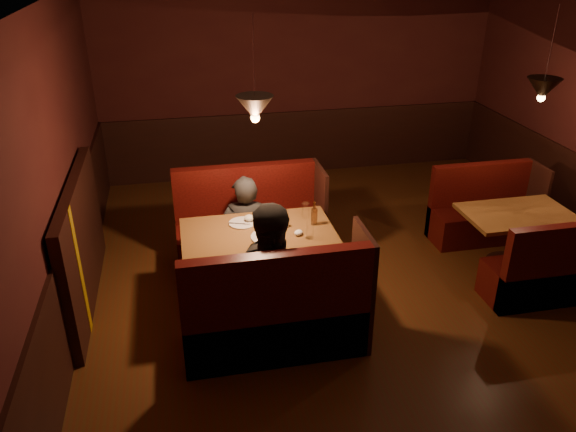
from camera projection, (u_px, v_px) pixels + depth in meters
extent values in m
cube|color=#5B2913|center=(368.00, 287.00, 6.10)|extent=(6.00, 7.00, 0.01)
cube|color=black|center=(389.00, 3.00, 4.81)|extent=(6.00, 7.00, 0.01)
cube|color=#381111|center=(299.00, 82.00, 8.53)|extent=(6.00, 0.01, 2.90)
cube|color=#381111|center=(52.00, 186.00, 4.91)|extent=(0.01, 7.00, 2.90)
cube|color=black|center=(298.00, 142.00, 8.93)|extent=(6.00, 0.04, 1.00)
cube|color=black|center=(73.00, 278.00, 5.33)|extent=(0.04, 7.00, 1.00)
cube|color=black|center=(82.00, 244.00, 5.63)|extent=(0.10, 2.20, 1.30)
cube|color=#BB9012|center=(81.00, 271.00, 5.16)|extent=(0.01, 0.12, 1.30)
cylinder|color=#333333|center=(254.00, 62.00, 4.80)|extent=(0.01, 0.01, 0.80)
cone|color=black|center=(255.00, 108.00, 4.97)|extent=(0.34, 0.34, 0.22)
sphere|color=#FFBF72|center=(255.00, 118.00, 5.01)|extent=(0.08, 0.08, 0.08)
cylinder|color=#333333|center=(551.00, 48.00, 5.44)|extent=(0.01, 0.01, 0.80)
cone|color=black|center=(543.00, 89.00, 5.61)|extent=(0.34, 0.34, 0.22)
sphere|color=#FFBF72|center=(541.00, 98.00, 5.65)|extent=(0.08, 0.08, 0.08)
cube|color=brown|center=(258.00, 234.00, 5.53)|extent=(1.51, 0.91, 0.05)
cylinder|color=black|center=(259.00, 269.00, 5.71)|extent=(0.15, 0.15, 0.75)
cylinder|color=black|center=(260.00, 298.00, 5.87)|extent=(0.60, 0.60, 0.04)
cylinder|color=silver|center=(266.00, 237.00, 5.40)|extent=(0.30, 0.30, 0.02)
cube|color=black|center=(272.00, 233.00, 5.41)|extent=(0.10, 0.09, 0.04)
ellipsoid|color=silver|center=(263.00, 234.00, 5.37)|extent=(0.08, 0.08, 0.06)
cube|color=tan|center=(270.00, 239.00, 5.31)|extent=(0.09, 0.09, 0.03)
cylinder|color=silver|center=(269.00, 238.00, 5.37)|extent=(0.12, 0.09, 0.01)
cylinder|color=silver|center=(243.00, 223.00, 5.68)|extent=(0.28, 0.28, 0.02)
ellipsoid|color=beige|center=(249.00, 218.00, 5.70)|extent=(0.11, 0.11, 0.06)
cube|color=silver|center=(239.00, 224.00, 5.64)|extent=(0.21, 0.08, 0.00)
cylinder|color=white|center=(286.00, 223.00, 5.60)|extent=(0.06, 0.06, 0.09)
cylinder|color=white|center=(306.00, 210.00, 5.78)|extent=(0.08, 0.08, 0.16)
cylinder|color=white|center=(310.00, 230.00, 5.37)|extent=(0.08, 0.08, 0.16)
cylinder|color=#47230F|center=(314.00, 217.00, 5.63)|extent=(0.06, 0.06, 0.17)
cylinder|color=#47230F|center=(314.00, 206.00, 5.58)|extent=(0.03, 0.03, 0.08)
ellipsoid|color=white|center=(298.00, 233.00, 5.46)|extent=(0.12, 0.12, 0.05)
cube|color=black|center=(249.00, 244.00, 6.46)|extent=(1.61, 0.59, 0.48)
cube|color=black|center=(245.00, 211.00, 6.52)|extent=(1.61, 0.13, 1.13)
cube|color=black|center=(319.00, 213.00, 6.46)|extent=(0.04, 0.59, 1.13)
cube|color=black|center=(273.00, 326.00, 5.09)|extent=(1.61, 0.59, 0.48)
cube|color=black|center=(277.00, 312.00, 4.74)|extent=(1.61, 0.13, 1.13)
cube|color=black|center=(362.00, 286.00, 5.10)|extent=(0.04, 0.59, 1.13)
cube|color=brown|center=(518.00, 214.00, 6.23)|extent=(1.19, 0.76, 0.04)
cylinder|color=black|center=(512.00, 241.00, 6.38)|extent=(0.13, 0.13, 0.63)
cylinder|color=black|center=(508.00, 263.00, 6.51)|extent=(0.50, 0.50, 0.04)
cube|color=black|center=(482.00, 224.00, 7.00)|extent=(1.28, 0.49, 0.40)
cube|color=black|center=(477.00, 198.00, 7.05)|extent=(1.28, 0.11, 0.94)
cube|color=black|center=(534.00, 200.00, 7.00)|extent=(0.04, 0.49, 0.94)
cube|color=black|center=(545.00, 280.00, 5.86)|extent=(1.28, 0.49, 0.40)
cube|color=black|center=(562.00, 267.00, 5.57)|extent=(1.28, 0.11, 0.94)
imported|color=#272727|center=(245.00, 211.00, 6.08)|extent=(0.59, 0.42, 1.50)
imported|color=black|center=(276.00, 258.00, 4.97)|extent=(1.01, 0.90, 1.72)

